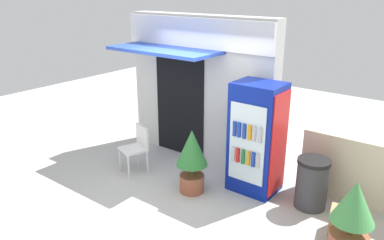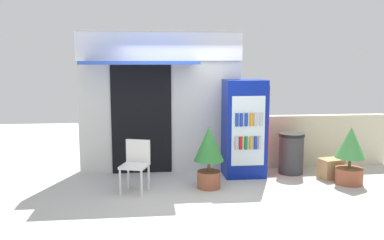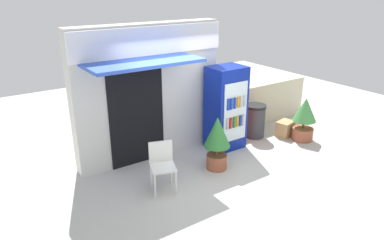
# 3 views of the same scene
# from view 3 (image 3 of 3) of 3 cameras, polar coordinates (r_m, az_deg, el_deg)

# --- Properties ---
(ground) EXTENTS (16.00, 16.00, 0.00)m
(ground) POSITION_cam_3_polar(r_m,az_deg,el_deg) (6.83, 3.52, -9.39)
(ground) COLOR beige
(storefront_building) EXTENTS (3.17, 1.24, 2.77)m
(storefront_building) POSITION_cam_3_polar(r_m,az_deg,el_deg) (7.21, -7.02, 4.75)
(storefront_building) COLOR silver
(storefront_building) RESTS_ON ground
(drink_cooler) EXTENTS (0.79, 0.68, 1.84)m
(drink_cooler) POSITION_cam_3_polar(r_m,az_deg,el_deg) (7.78, 5.53, 1.92)
(drink_cooler) COLOR navy
(drink_cooler) RESTS_ON ground
(plastic_chair) EXTENTS (0.54, 0.54, 0.87)m
(plastic_chair) POSITION_cam_3_polar(r_m,az_deg,el_deg) (6.32, -4.84, -6.80)
(plastic_chair) COLOR silver
(plastic_chair) RESTS_ON ground
(potted_plant_near_shop) EXTENTS (0.52, 0.52, 1.09)m
(potted_plant_near_shop) POSITION_cam_3_polar(r_m,az_deg,el_deg) (6.91, 4.08, -3.06)
(potted_plant_near_shop) COLOR #995138
(potted_plant_near_shop) RESTS_ON ground
(potted_plant_curbside) EXTENTS (0.54, 0.54, 1.03)m
(potted_plant_curbside) POSITION_cam_3_polar(r_m,az_deg,el_deg) (8.62, 17.66, 0.48)
(potted_plant_curbside) COLOR #995138
(potted_plant_curbside) RESTS_ON ground
(trash_bin) EXTENTS (0.50, 0.50, 0.80)m
(trash_bin) POSITION_cam_3_polar(r_m,az_deg,el_deg) (8.59, 10.09, -0.11)
(trash_bin) COLOR #38383D
(trash_bin) RESTS_ON ground
(stone_boundary_wall) EXTENTS (2.57, 0.20, 1.07)m
(stone_boundary_wall) POSITION_cam_3_polar(r_m,az_deg,el_deg) (9.53, 11.95, 2.72)
(stone_boundary_wall) COLOR beige
(stone_boundary_wall) RESTS_ON ground
(cardboard_box) EXTENTS (0.48, 0.40, 0.36)m
(cardboard_box) POSITION_cam_3_polar(r_m,az_deg,el_deg) (8.88, 14.76, -1.33)
(cardboard_box) COLOR tan
(cardboard_box) RESTS_ON ground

